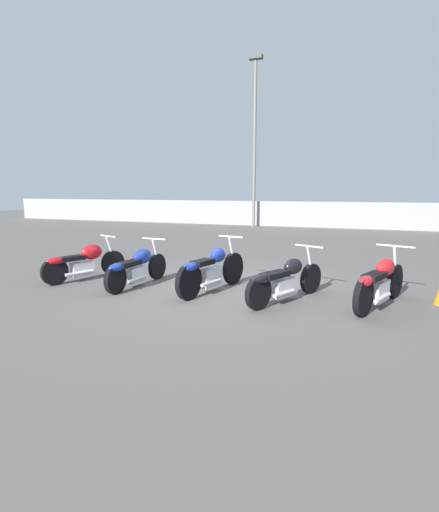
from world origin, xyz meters
name	(u,v)px	position (x,y,z in m)	size (l,w,h in m)	color
ground_plane	(218,288)	(0.00, 0.00, 0.00)	(60.00, 60.00, 0.00)	#514F4C
fence_back	(313,215)	(0.00, 14.15, 0.68)	(40.00, 0.04, 1.37)	gray
light_pole_left	(255,130)	(-3.10, 13.63, 5.10)	(0.70, 0.35, 8.80)	slate
motorcycle_slot_0	(84,262)	(-3.05, -0.38, 0.41)	(0.93, 1.88, 0.94)	black
motorcycle_slot_1	(137,267)	(-1.63, -0.48, 0.41)	(0.59, 2.02, 0.94)	black
motorcycle_slot_2	(211,270)	(-0.01, -0.36, 0.43)	(0.75, 2.15, 1.04)	black
motorcycle_slot_3	(285,280)	(1.47, -0.54, 0.39)	(1.07, 1.99, 0.95)	black
motorcycle_slot_4	(380,282)	(3.06, -0.30, 0.43)	(0.97, 2.01, 1.00)	black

